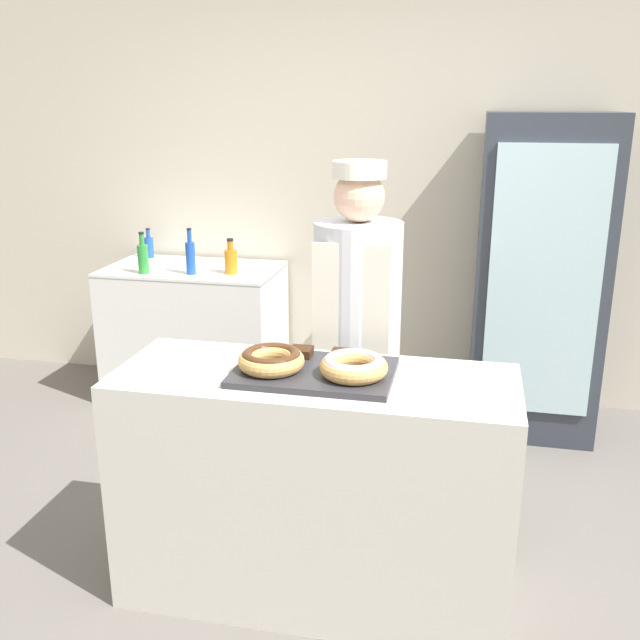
{
  "coord_description": "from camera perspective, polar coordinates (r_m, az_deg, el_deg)",
  "views": [
    {
      "loc": [
        0.53,
        -2.35,
        1.86
      ],
      "look_at": [
        0.0,
        0.1,
        1.09
      ],
      "focal_mm": 40.0,
      "sensor_mm": 36.0,
      "label": 1
    }
  ],
  "objects": [
    {
      "name": "bottle_orange",
      "position": [
        4.34,
        -7.15,
        4.77
      ],
      "size": [
        0.08,
        0.08,
        0.21
      ],
      "color": "orange",
      "rests_on": "chest_freezer"
    },
    {
      "name": "bottle_blue",
      "position": [
        4.9,
        -13.52,
        5.76
      ],
      "size": [
        0.06,
        0.06,
        0.2
      ],
      "color": "#1E4CB2",
      "rests_on": "chest_freezer"
    },
    {
      "name": "serving_tray",
      "position": [
        2.59,
        -0.47,
        -4.2
      ],
      "size": [
        0.58,
        0.39,
        0.02
      ],
      "color": "#2D2D33",
      "rests_on": "display_counter"
    },
    {
      "name": "baker_person",
      "position": [
        3.13,
        2.95,
        -1.71
      ],
      "size": [
        0.38,
        0.38,
        1.63
      ],
      "color": "#4C4C51",
      "rests_on": "ground_plane"
    },
    {
      "name": "ground_plane",
      "position": [
        3.05,
        -0.42,
        -20.6
      ],
      "size": [
        14.0,
        14.0,
        0.0
      ],
      "primitive_type": "plane",
      "color": "#66605B"
    },
    {
      "name": "brownie_back_right",
      "position": [
        2.68,
        1.78,
        -2.8
      ],
      "size": [
        0.08,
        0.08,
        0.03
      ],
      "color": "#382111",
      "rests_on": "serving_tray"
    },
    {
      "name": "display_counter",
      "position": [
        2.79,
        -0.45,
        -13.18
      ],
      "size": [
        1.47,
        0.56,
        0.91
      ],
      "color": "beige",
      "rests_on": "ground_plane"
    },
    {
      "name": "bottle_blue_b",
      "position": [
        4.36,
        -10.33,
        5.03
      ],
      "size": [
        0.06,
        0.06,
        0.28
      ],
      "color": "#1E4CB2",
      "rests_on": "chest_freezer"
    },
    {
      "name": "beverage_fridge",
      "position": [
        4.23,
        17.1,
        3.26
      ],
      "size": [
        0.7,
        0.63,
        1.81
      ],
      "color": "#333842",
      "rests_on": "ground_plane"
    },
    {
      "name": "chest_freezer",
      "position": [
        4.67,
        -9.92,
        -0.95
      ],
      "size": [
        1.08,
        0.63,
        0.86
      ],
      "color": "white",
      "rests_on": "ground_plane"
    },
    {
      "name": "bottle_green",
      "position": [
        4.44,
        -13.98,
        4.88
      ],
      "size": [
        0.06,
        0.06,
        0.25
      ],
      "color": "#2D8C38",
      "rests_on": "chest_freezer"
    },
    {
      "name": "brownie_back_left",
      "position": [
        2.71,
        -1.52,
        -2.56
      ],
      "size": [
        0.08,
        0.08,
        0.03
      ],
      "color": "#382111",
      "rests_on": "serving_tray"
    },
    {
      "name": "donut_light_glaze",
      "position": [
        2.51,
        2.72,
        -3.65
      ],
      "size": [
        0.24,
        0.24,
        0.07
      ],
      "color": "tan",
      "rests_on": "serving_tray"
    },
    {
      "name": "donut_chocolate_glaze",
      "position": [
        2.57,
        -3.92,
        -3.14
      ],
      "size": [
        0.24,
        0.24,
        0.07
      ],
      "color": "tan",
      "rests_on": "serving_tray"
    },
    {
      "name": "wall_back",
      "position": [
        4.54,
        5.51,
        10.55
      ],
      "size": [
        8.0,
        0.06,
        2.7
      ],
      "color": "beige",
      "rests_on": "ground_plane"
    }
  ]
}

